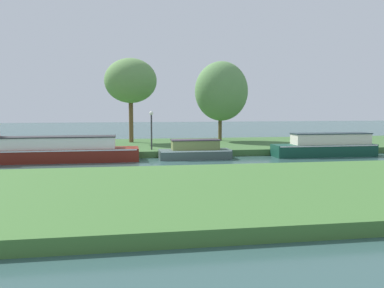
{
  "coord_description": "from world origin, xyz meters",
  "views": [
    {
      "loc": [
        -2.71,
        -22.6,
        3.14
      ],
      "look_at": [
        1.24,
        1.2,
        0.9
      ],
      "focal_mm": 37.75,
      "sensor_mm": 36.0,
      "label": 1
    }
  ],
  "objects_px": {
    "slate_barge": "(195,151)",
    "mooring_post_near": "(209,145)",
    "willow_tree_centre": "(221,91)",
    "mooring_post_far": "(17,147)",
    "willow_tree_left": "(131,81)",
    "lamp_post": "(151,125)",
    "forest_cruiser": "(326,146)",
    "maroon_narrowboat": "(40,150)"
  },
  "relations": [
    {
      "from": "maroon_narrowboat",
      "to": "forest_cruiser",
      "type": "height_order",
      "value": "maroon_narrowboat"
    },
    {
      "from": "maroon_narrowboat",
      "to": "willow_tree_centre",
      "type": "bearing_deg",
      "value": 31.51
    },
    {
      "from": "willow_tree_left",
      "to": "slate_barge",
      "type": "bearing_deg",
      "value": -63.07
    },
    {
      "from": "lamp_post",
      "to": "mooring_post_far",
      "type": "bearing_deg",
      "value": -174.77
    },
    {
      "from": "maroon_narrowboat",
      "to": "willow_tree_left",
      "type": "bearing_deg",
      "value": 54.18
    },
    {
      "from": "willow_tree_left",
      "to": "lamp_post",
      "type": "distance_m",
      "value": 6.31
    },
    {
      "from": "mooring_post_near",
      "to": "mooring_post_far",
      "type": "bearing_deg",
      "value": 180.0
    },
    {
      "from": "slate_barge",
      "to": "mooring_post_near",
      "type": "xyz_separation_m",
      "value": [
        1.12,
        1.13,
        0.2
      ]
    },
    {
      "from": "maroon_narrowboat",
      "to": "willow_tree_centre",
      "type": "xyz_separation_m",
      "value": [
        12.33,
        7.56,
        3.68
      ]
    },
    {
      "from": "willow_tree_left",
      "to": "forest_cruiser",
      "type": "bearing_deg",
      "value": -30.74
    },
    {
      "from": "maroon_narrowboat",
      "to": "mooring_post_near",
      "type": "relative_size",
      "value": 18.91
    },
    {
      "from": "slate_barge",
      "to": "willow_tree_centre",
      "type": "bearing_deg",
      "value": 65.57
    },
    {
      "from": "willow_tree_left",
      "to": "lamp_post",
      "type": "bearing_deg",
      "value": -77.55
    },
    {
      "from": "slate_barge",
      "to": "willow_tree_left",
      "type": "xyz_separation_m",
      "value": [
        -3.67,
        7.23,
        4.57
      ]
    },
    {
      "from": "maroon_narrowboat",
      "to": "mooring_post_near",
      "type": "xyz_separation_m",
      "value": [
        10.01,
        1.13,
        0.02
      ]
    },
    {
      "from": "forest_cruiser",
      "to": "lamp_post",
      "type": "relative_size",
      "value": 2.69
    },
    {
      "from": "willow_tree_centre",
      "to": "lamp_post",
      "type": "xyz_separation_m",
      "value": [
        -5.92,
        -5.7,
        -2.38
      ]
    },
    {
      "from": "willow_tree_centre",
      "to": "mooring_post_far",
      "type": "height_order",
      "value": "willow_tree_centre"
    },
    {
      "from": "maroon_narrowboat",
      "to": "mooring_post_near",
      "type": "distance_m",
      "value": 10.08
    },
    {
      "from": "lamp_post",
      "to": "mooring_post_far",
      "type": "xyz_separation_m",
      "value": [
        -7.91,
        -0.72,
        -1.2
      ]
    },
    {
      "from": "slate_barge",
      "to": "lamp_post",
      "type": "relative_size",
      "value": 1.76
    },
    {
      "from": "forest_cruiser",
      "to": "mooring_post_near",
      "type": "height_order",
      "value": "forest_cruiser"
    },
    {
      "from": "maroon_narrowboat",
      "to": "mooring_post_far",
      "type": "distance_m",
      "value": 1.89
    },
    {
      "from": "willow_tree_centre",
      "to": "lamp_post",
      "type": "relative_size",
      "value": 2.57
    },
    {
      "from": "lamp_post",
      "to": "mooring_post_near",
      "type": "xyz_separation_m",
      "value": [
        3.61,
        -0.72,
        -1.29
      ]
    },
    {
      "from": "forest_cruiser",
      "to": "mooring_post_near",
      "type": "relative_size",
      "value": 11.37
    },
    {
      "from": "maroon_narrowboat",
      "to": "forest_cruiser",
      "type": "relative_size",
      "value": 1.66
    },
    {
      "from": "lamp_post",
      "to": "mooring_post_near",
      "type": "height_order",
      "value": "lamp_post"
    },
    {
      "from": "slate_barge",
      "to": "mooring_post_near",
      "type": "relative_size",
      "value": 7.43
    },
    {
      "from": "willow_tree_left",
      "to": "maroon_narrowboat",
      "type": "bearing_deg",
      "value": -125.82
    },
    {
      "from": "mooring_post_near",
      "to": "mooring_post_far",
      "type": "relative_size",
      "value": 0.77
    },
    {
      "from": "mooring_post_near",
      "to": "mooring_post_far",
      "type": "distance_m",
      "value": 11.52
    },
    {
      "from": "slate_barge",
      "to": "forest_cruiser",
      "type": "height_order",
      "value": "forest_cruiser"
    },
    {
      "from": "maroon_narrowboat",
      "to": "willow_tree_left",
      "type": "distance_m",
      "value": 9.94
    },
    {
      "from": "slate_barge",
      "to": "mooring_post_near",
      "type": "distance_m",
      "value": 1.6
    },
    {
      "from": "mooring_post_far",
      "to": "willow_tree_left",
      "type": "bearing_deg",
      "value": 42.21
    },
    {
      "from": "slate_barge",
      "to": "mooring_post_far",
      "type": "xyz_separation_m",
      "value": [
        -10.4,
        1.13,
        0.29
      ]
    },
    {
      "from": "slate_barge",
      "to": "maroon_narrowboat",
      "type": "relative_size",
      "value": 0.39
    },
    {
      "from": "maroon_narrowboat",
      "to": "mooring_post_far",
      "type": "xyz_separation_m",
      "value": [
        -1.51,
        1.13,
        0.11
      ]
    },
    {
      "from": "willow_tree_left",
      "to": "mooring_post_near",
      "type": "bearing_deg",
      "value": -51.85
    },
    {
      "from": "mooring_post_near",
      "to": "willow_tree_centre",
      "type": "bearing_deg",
      "value": 70.17
    },
    {
      "from": "willow_tree_left",
      "to": "willow_tree_centre",
      "type": "relative_size",
      "value": 1.01
    }
  ]
}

